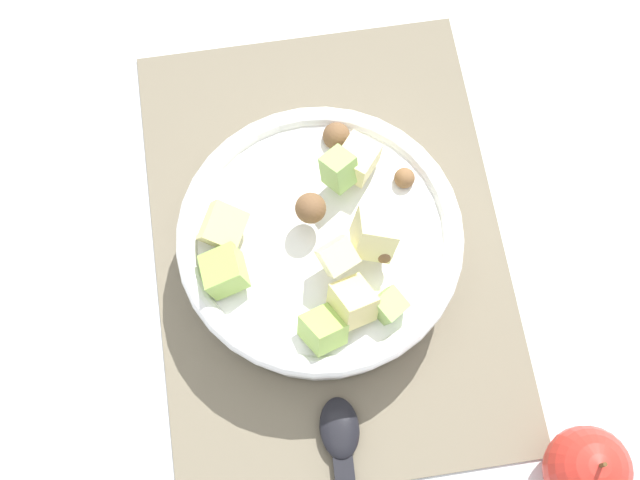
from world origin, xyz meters
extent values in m
plane|color=silver|center=(0.00, 0.00, 0.00)|extent=(2.40, 2.40, 0.00)
cube|color=#756B56|center=(0.00, 0.00, 0.00)|extent=(0.47, 0.34, 0.01)
cylinder|color=white|center=(-0.02, 0.01, 0.04)|extent=(0.24, 0.24, 0.06)
torus|color=white|center=(-0.02, 0.01, 0.06)|extent=(0.26, 0.26, 0.02)
cube|color=#93C160|center=(0.03, -0.01, 0.10)|extent=(0.04, 0.04, 0.04)
sphere|color=brown|center=(0.00, 0.02, 0.09)|extent=(0.04, 0.04, 0.04)
cube|color=beige|center=(-0.05, 0.00, 0.10)|extent=(0.04, 0.04, 0.03)
cube|color=#E5D684|center=(0.00, 0.10, 0.08)|extent=(0.05, 0.05, 0.04)
cube|color=#A3CC6B|center=(-0.09, -0.04, 0.07)|extent=(0.04, 0.04, 0.04)
cube|color=#9EC656|center=(-0.11, 0.02, 0.08)|extent=(0.05, 0.04, 0.04)
sphere|color=brown|center=(-0.05, -0.04, 0.09)|extent=(0.02, 0.02, 0.02)
cube|color=#E5D684|center=(-0.09, -0.01, 0.08)|extent=(0.05, 0.05, 0.04)
cube|color=beige|center=(0.04, -0.03, 0.09)|extent=(0.05, 0.05, 0.03)
cube|color=beige|center=(-0.03, -0.04, 0.09)|extent=(0.05, 0.04, 0.05)
sphere|color=brown|center=(0.08, -0.02, 0.07)|extent=(0.04, 0.04, 0.03)
cube|color=#9EC656|center=(-0.04, 0.10, 0.08)|extent=(0.04, 0.04, 0.04)
sphere|color=brown|center=(0.03, -0.08, 0.07)|extent=(0.02, 0.02, 0.02)
ellipsoid|color=black|center=(-0.18, 0.02, 0.01)|extent=(0.06, 0.04, 0.01)
sphere|color=red|center=(-0.25, -0.19, 0.04)|extent=(0.08, 0.08, 0.08)
cylinder|color=brown|center=(-0.25, -0.19, 0.08)|extent=(0.00, 0.00, 0.01)
camera|label=1|loc=(-0.28, 0.05, 0.80)|focal=48.37mm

